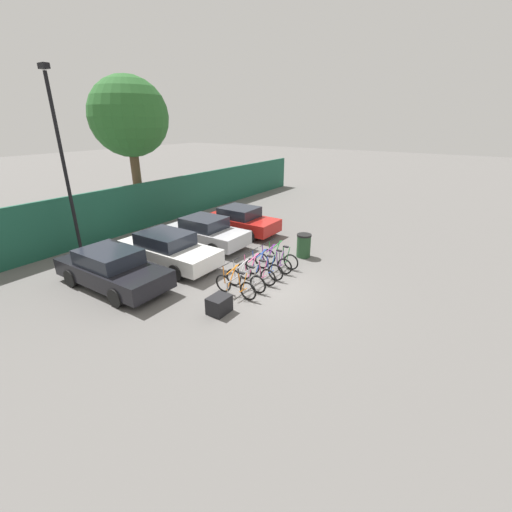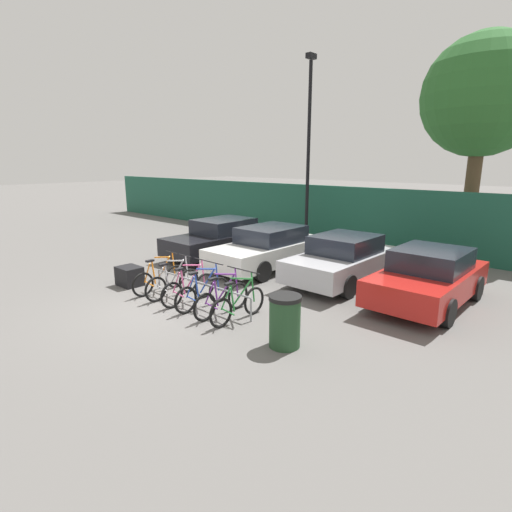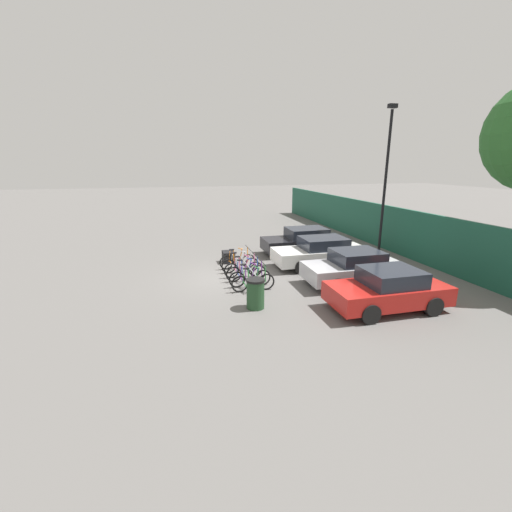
{
  "view_description": "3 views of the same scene",
  "coord_description": "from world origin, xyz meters",
  "px_view_note": "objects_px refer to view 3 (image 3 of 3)",
  "views": [
    {
      "loc": [
        -9.38,
        -5.84,
        5.64
      ],
      "look_at": [
        0.84,
        0.98,
        0.72
      ],
      "focal_mm": 24.0,
      "sensor_mm": 36.0,
      "label": 1
    },
    {
      "loc": [
        7.82,
        -5.44,
        3.5
      ],
      "look_at": [
        0.75,
        2.38,
        0.98
      ],
      "focal_mm": 28.0,
      "sensor_mm": 36.0,
      "label": 2
    },
    {
      "loc": [
        13.88,
        -2.44,
        4.76
      ],
      "look_at": [
        0.71,
        0.94,
        1.06
      ],
      "focal_mm": 24.0,
      "sensor_mm": 36.0,
      "label": 3
    }
  ],
  "objects_px": {
    "bicycle_silver": "(240,264)",
    "bicycle_purple": "(250,277)",
    "bicycle_pink": "(243,269)",
    "lamp_post": "(386,176)",
    "bicycle_orange": "(238,261)",
    "trash_bin": "(255,294)",
    "cargo_crate": "(228,257)",
    "bike_rack": "(248,268)",
    "car_silver": "(354,268)",
    "bicycle_green": "(253,282)",
    "car_red": "(388,290)",
    "car_black": "(305,241)",
    "bicycle_blue": "(246,272)",
    "car_white": "(321,252)"
  },
  "relations": [
    {
      "from": "bicycle_silver",
      "to": "bicycle_purple",
      "type": "bearing_deg",
      "value": 1.81
    },
    {
      "from": "bicycle_pink",
      "to": "lamp_post",
      "type": "distance_m",
      "value": 9.05
    },
    {
      "from": "bicycle_purple",
      "to": "bicycle_orange",
      "type": "bearing_deg",
      "value": 177.01
    },
    {
      "from": "bicycle_orange",
      "to": "bicycle_silver",
      "type": "relative_size",
      "value": 1.0
    },
    {
      "from": "trash_bin",
      "to": "cargo_crate",
      "type": "height_order",
      "value": "trash_bin"
    },
    {
      "from": "bicycle_silver",
      "to": "bicycle_pink",
      "type": "relative_size",
      "value": 1.0
    },
    {
      "from": "bicycle_pink",
      "to": "bicycle_purple",
      "type": "bearing_deg",
      "value": 1.02
    },
    {
      "from": "bike_rack",
      "to": "bicycle_purple",
      "type": "xyz_separation_m",
      "value": [
        0.97,
        -0.15,
        -0.11
      ]
    },
    {
      "from": "bicycle_orange",
      "to": "car_silver",
      "type": "xyz_separation_m",
      "value": [
        3.23,
        4.16,
        0.31
      ]
    },
    {
      "from": "bicycle_silver",
      "to": "cargo_crate",
      "type": "bearing_deg",
      "value": -170.51
    },
    {
      "from": "bicycle_purple",
      "to": "trash_bin",
      "type": "relative_size",
      "value": 1.66
    },
    {
      "from": "bicycle_green",
      "to": "car_red",
      "type": "xyz_separation_m",
      "value": [
        2.73,
        3.95,
        0.31
      ]
    },
    {
      "from": "car_black",
      "to": "bicycle_blue",
      "type": "bearing_deg",
      "value": -48.2
    },
    {
      "from": "bicycle_green",
      "to": "car_silver",
      "type": "distance_m",
      "value": 4.18
    },
    {
      "from": "car_white",
      "to": "trash_bin",
      "type": "xyz_separation_m",
      "value": [
        3.96,
        -4.22,
        -0.17
      ]
    },
    {
      "from": "bicycle_green",
      "to": "cargo_crate",
      "type": "relative_size",
      "value": 2.44
    },
    {
      "from": "car_black",
      "to": "lamp_post",
      "type": "distance_m",
      "value": 5.31
    },
    {
      "from": "car_silver",
      "to": "bicycle_purple",
      "type": "bearing_deg",
      "value": -100.26
    },
    {
      "from": "bicycle_blue",
      "to": "car_white",
      "type": "relative_size",
      "value": 0.38
    },
    {
      "from": "car_black",
      "to": "car_white",
      "type": "xyz_separation_m",
      "value": [
        2.46,
        -0.17,
        -0.0
      ]
    },
    {
      "from": "bicycle_silver",
      "to": "cargo_crate",
      "type": "height_order",
      "value": "bicycle_silver"
    },
    {
      "from": "bike_rack",
      "to": "cargo_crate",
      "type": "xyz_separation_m",
      "value": [
        -2.66,
        -0.38,
        -0.21
      ]
    },
    {
      "from": "car_red",
      "to": "trash_bin",
      "type": "distance_m",
      "value": 4.42
    },
    {
      "from": "bike_rack",
      "to": "bicycle_purple",
      "type": "bearing_deg",
      "value": -8.69
    },
    {
      "from": "car_white",
      "to": "bicycle_blue",
      "type": "bearing_deg",
      "value": -73.01
    },
    {
      "from": "bike_rack",
      "to": "car_black",
      "type": "relative_size",
      "value": 0.79
    },
    {
      "from": "car_white",
      "to": "trash_bin",
      "type": "height_order",
      "value": "car_white"
    },
    {
      "from": "bicycle_green",
      "to": "trash_bin",
      "type": "height_order",
      "value": "bicycle_green"
    },
    {
      "from": "bicycle_purple",
      "to": "car_red",
      "type": "relative_size",
      "value": 0.43
    },
    {
      "from": "car_black",
      "to": "cargo_crate",
      "type": "relative_size",
      "value": 6.42
    },
    {
      "from": "bicycle_blue",
      "to": "bicycle_purple",
      "type": "bearing_deg",
      "value": 0.1
    },
    {
      "from": "bicycle_silver",
      "to": "car_silver",
      "type": "height_order",
      "value": "car_silver"
    },
    {
      "from": "bicycle_silver",
      "to": "bicycle_blue",
      "type": "distance_m",
      "value": 1.21
    },
    {
      "from": "car_silver",
      "to": "trash_bin",
      "type": "distance_m",
      "value": 4.66
    },
    {
      "from": "bike_rack",
      "to": "bicycle_pink",
      "type": "bearing_deg",
      "value": -148.37
    },
    {
      "from": "bike_rack",
      "to": "bicycle_purple",
      "type": "height_order",
      "value": "bicycle_purple"
    },
    {
      "from": "bicycle_green",
      "to": "car_white",
      "type": "xyz_separation_m",
      "value": [
        -2.4,
        3.91,
        0.31
      ]
    },
    {
      "from": "bicycle_silver",
      "to": "car_white",
      "type": "xyz_separation_m",
      "value": [
        0.01,
        3.91,
        0.31
      ]
    },
    {
      "from": "bicycle_blue",
      "to": "trash_bin",
      "type": "height_order",
      "value": "bicycle_blue"
    },
    {
      "from": "bicycle_silver",
      "to": "car_black",
      "type": "relative_size",
      "value": 0.38
    },
    {
      "from": "bicycle_green",
      "to": "car_black",
      "type": "xyz_separation_m",
      "value": [
        -4.86,
        4.08,
        0.31
      ]
    },
    {
      "from": "bicycle_purple",
      "to": "bicycle_silver",
      "type": "bearing_deg",
      "value": 177.01
    },
    {
      "from": "bike_rack",
      "to": "car_black",
      "type": "height_order",
      "value": "car_black"
    },
    {
      "from": "bicycle_silver",
      "to": "trash_bin",
      "type": "bearing_deg",
      "value": -2.62
    },
    {
      "from": "bike_rack",
      "to": "car_red",
      "type": "distance_m",
      "value": 5.7
    },
    {
      "from": "bicycle_silver",
      "to": "bicycle_green",
      "type": "distance_m",
      "value": 2.41
    },
    {
      "from": "bicycle_blue",
      "to": "car_white",
      "type": "xyz_separation_m",
      "value": [
        -1.19,
        3.91,
        0.31
      ]
    },
    {
      "from": "bicycle_green",
      "to": "car_silver",
      "type": "height_order",
      "value": "car_silver"
    },
    {
      "from": "bike_rack",
      "to": "trash_bin",
      "type": "relative_size",
      "value": 3.44
    },
    {
      "from": "bicycle_orange",
      "to": "trash_bin",
      "type": "xyz_separation_m",
      "value": [
        4.56,
        -0.31,
        0.14
      ]
    }
  ]
}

